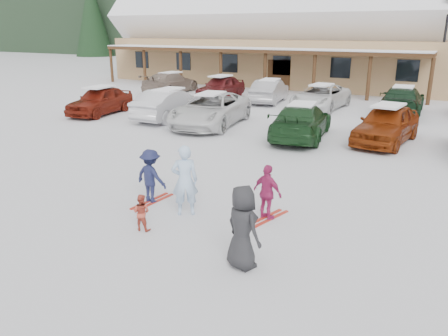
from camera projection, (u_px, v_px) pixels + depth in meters
The scene contains 22 objects.
ground at pixel (194, 215), 10.80m from camera, with size 160.00×160.00×0.00m, color silver.
day_lodge at pixel (280, 35), 37.09m from camera, with size 29.12×12.50×10.38m.
lamp_post at pixel (444, 43), 27.58m from camera, with size 0.50×0.25×6.36m.
conifer_0 at pixel (137, 16), 46.03m from camera, with size 4.40×4.40×10.20m.
conifer_2 at pixel (172, 10), 57.54m from camera, with size 5.28×5.28×12.24m.
adult_skier at pixel (185, 180), 10.62m from camera, with size 0.65×0.43×1.78m, color #AFD0F2.
toddler_red at pixel (141, 212), 9.91m from camera, with size 0.42×0.33×0.86m, color #BB4533.
child_navy at pixel (151, 176), 11.43m from camera, with size 0.94×0.54×1.45m, color #191D40.
skis_child_navy at pixel (152, 201), 11.64m from camera, with size 0.20×1.40×0.03m, color #B12719.
child_magenta at pixel (267, 193), 10.38m from camera, with size 0.81×0.34×1.38m, color #A9255E.
skis_child_magenta at pixel (267, 219), 10.59m from camera, with size 0.20×1.40×0.03m, color #B12719.
bystander_dark at pixel (243, 227), 8.24m from camera, with size 0.81×0.53×1.66m, color #252527.
parked_car_0 at pixel (100, 101), 23.44m from camera, with size 1.74×4.32×1.47m, color maroon.
parked_car_1 at pixel (169, 104), 22.12m from camera, with size 1.62×4.64×1.53m, color silver.
parked_car_2 at pixel (211, 110), 20.63m from camera, with size 2.55×5.52×1.54m, color silver.
parked_car_3 at pixel (301, 121), 18.25m from camera, with size 2.02×4.98×1.44m, color #193D1D.
parked_car_4 at pixel (387, 124), 17.49m from camera, with size 1.81×4.49×1.53m, color maroon.
parked_car_7 at pixel (171, 83), 31.39m from camera, with size 2.02×4.97×1.44m, color gray.
parked_car_8 at pixel (221, 87), 28.81m from camera, with size 1.75×4.34×1.48m, color maroon.
parked_car_9 at pixel (270, 91), 27.17m from camera, with size 1.51×4.32×1.42m, color #A3A2A7.
parked_car_10 at pixel (321, 97), 25.01m from camera, with size 2.30×4.99×1.39m, color white.
parked_car_11 at pixel (402, 101), 23.31m from camera, with size 2.09×5.15×1.49m, color #15311C.
Camera 1 is at (5.42, -8.36, 4.41)m, focal length 35.00 mm.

